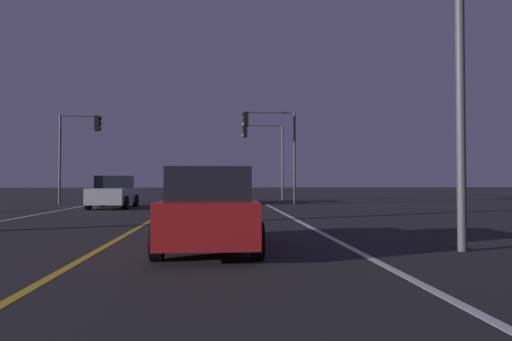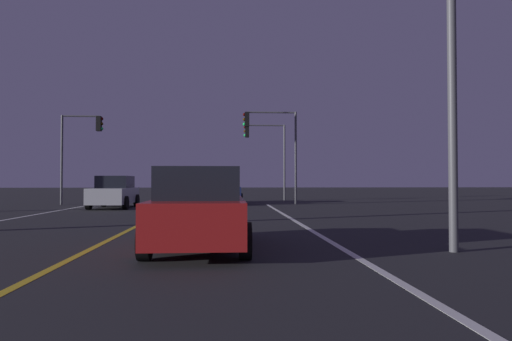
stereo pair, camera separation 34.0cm
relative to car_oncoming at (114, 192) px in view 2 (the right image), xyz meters
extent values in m
cube|color=silver|center=(8.39, -14.17, -0.82)|extent=(0.16, 34.18, 0.01)
cube|color=gold|center=(3.12, -14.17, -0.82)|extent=(0.16, 34.18, 0.01)
cylinder|color=black|center=(0.90, -1.41, -0.48)|extent=(0.22, 0.68, 0.68)
cylinder|color=black|center=(-0.90, -1.41, -0.48)|extent=(0.22, 0.68, 0.68)
cylinder|color=black|center=(0.90, 1.29, -0.48)|extent=(0.22, 0.68, 0.68)
cylinder|color=black|center=(-0.90, 1.29, -0.48)|extent=(0.22, 0.68, 0.68)
cube|color=#B7BABF|center=(0.00, -0.06, -0.16)|extent=(1.80, 4.30, 0.80)
cube|color=black|center=(0.00, 0.19, 0.56)|extent=(1.60, 2.10, 0.64)
cube|color=red|center=(0.60, 2.04, -0.06)|extent=(0.24, 0.08, 0.16)
cube|color=red|center=(-0.60, 2.04, -0.06)|extent=(0.24, 0.08, 0.16)
cylinder|color=black|center=(5.00, 5.92, -0.48)|extent=(0.22, 0.68, 0.68)
cylinder|color=black|center=(6.80, 5.92, -0.48)|extent=(0.22, 0.68, 0.68)
cylinder|color=black|center=(5.00, 3.22, -0.48)|extent=(0.22, 0.68, 0.68)
cylinder|color=black|center=(6.80, 3.22, -0.48)|extent=(0.22, 0.68, 0.68)
cube|color=navy|center=(5.90, 4.57, -0.16)|extent=(1.80, 4.30, 0.80)
cube|color=black|center=(5.90, 4.32, 0.56)|extent=(1.60, 2.10, 0.64)
cube|color=red|center=(5.30, 2.47, -0.06)|extent=(0.24, 0.08, 0.16)
cube|color=red|center=(6.50, 2.47, -0.06)|extent=(0.24, 0.08, 0.16)
cylinder|color=black|center=(4.50, -13.27, -0.48)|extent=(0.22, 0.68, 0.68)
cylinder|color=black|center=(6.30, -13.27, -0.48)|extent=(0.22, 0.68, 0.68)
cylinder|color=black|center=(4.50, -15.97, -0.48)|extent=(0.22, 0.68, 0.68)
cylinder|color=black|center=(6.30, -15.97, -0.48)|extent=(0.22, 0.68, 0.68)
cube|color=maroon|center=(5.40, -14.62, -0.16)|extent=(1.80, 4.30, 0.80)
cube|color=black|center=(5.40, -14.87, 0.56)|extent=(1.60, 2.10, 0.64)
cube|color=red|center=(4.80, -16.72, -0.06)|extent=(0.24, 0.08, 0.16)
cube|color=red|center=(6.00, -16.72, -0.06)|extent=(0.24, 0.08, 0.16)
cylinder|color=#4C4C51|center=(10.22, 3.42, 2.05)|extent=(0.14, 0.14, 5.74)
cylinder|color=#4C4C51|center=(8.70, 3.42, 4.87)|extent=(3.04, 0.10, 0.10)
cube|color=black|center=(7.18, 3.42, 4.42)|extent=(0.28, 0.36, 0.90)
sphere|color=#3A0605|center=(7.02, 3.42, 4.72)|extent=(0.20, 0.20, 0.20)
sphere|color=#3C2706|center=(7.02, 3.42, 4.42)|extent=(0.20, 0.20, 0.20)
sphere|color=#19E059|center=(7.02, 3.42, 4.12)|extent=(0.20, 0.20, 0.20)
cylinder|color=#4C4C51|center=(-3.98, 3.42, 1.88)|extent=(0.14, 0.14, 5.40)
cylinder|color=#4C4C51|center=(-2.89, 3.42, 4.53)|extent=(2.18, 0.10, 0.10)
cube|color=black|center=(-1.80, 3.42, 4.08)|extent=(0.28, 0.36, 0.90)
sphere|color=#3A0605|center=(-1.64, 3.42, 4.38)|extent=(0.20, 0.20, 0.20)
sphere|color=#3C2706|center=(-1.64, 3.42, 4.08)|extent=(0.20, 0.20, 0.20)
sphere|color=#19E059|center=(-1.64, 3.42, 3.78)|extent=(0.20, 0.20, 0.20)
cylinder|color=#4C4C51|center=(10.22, 8.92, 1.99)|extent=(0.14, 0.14, 5.62)
cylinder|color=#4C4C51|center=(8.83, 8.92, 4.75)|extent=(2.79, 0.10, 0.10)
cube|color=black|center=(7.44, 8.92, 4.30)|extent=(0.28, 0.36, 0.90)
sphere|color=#3A0605|center=(7.28, 8.92, 4.60)|extent=(0.20, 0.20, 0.20)
sphere|color=#3C2706|center=(7.28, 8.92, 4.30)|extent=(0.20, 0.20, 0.20)
sphere|color=#19E059|center=(7.28, 8.92, 4.00)|extent=(0.20, 0.20, 0.20)
cylinder|color=#4C4C51|center=(10.52, -15.35, 3.21)|extent=(0.18, 0.18, 8.07)
camera|label=1|loc=(5.63, -24.08, 0.60)|focal=31.32mm
camera|label=2|loc=(5.97, -24.08, 0.60)|focal=31.32mm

